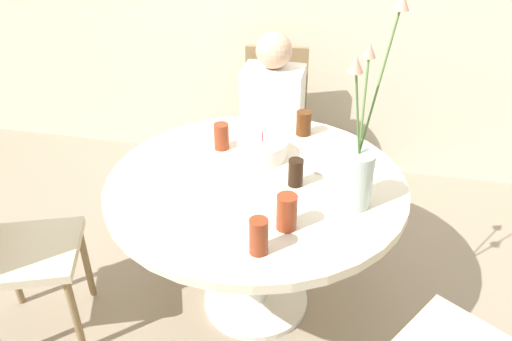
{
  "coord_description": "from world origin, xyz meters",
  "views": [
    {
      "loc": [
        0.37,
        -1.72,
        1.82
      ],
      "look_at": [
        0.0,
        0.0,
        0.75
      ],
      "focal_mm": 35.0,
      "sensor_mm": 36.0,
      "label": 1
    }
  ],
  "objects_px": {
    "birthday_cake": "(262,149)",
    "flower_vase": "(358,165)",
    "side_plate": "(324,162)",
    "drink_glass_4": "(296,172)",
    "drink_glass_3": "(287,212)",
    "drink_glass_1": "(221,136)",
    "chair_far_back": "(5,239)",
    "person_guest": "(272,129)",
    "chair_near_front": "(275,115)",
    "drink_glass_2": "(259,236)",
    "drink_glass_0": "(304,123)"
  },
  "relations": [
    {
      "from": "chair_far_back",
      "to": "drink_glass_0",
      "type": "xyz_separation_m",
      "value": [
        1.11,
        0.82,
        0.25
      ]
    },
    {
      "from": "chair_far_back",
      "to": "drink_glass_3",
      "type": "relative_size",
      "value": 6.76
    },
    {
      "from": "chair_far_back",
      "to": "person_guest",
      "type": "xyz_separation_m",
      "value": [
        0.89,
        1.26,
        -0.01
      ]
    },
    {
      "from": "chair_near_front",
      "to": "chair_far_back",
      "type": "xyz_separation_m",
      "value": [
        -0.87,
        -1.42,
        0.0
      ]
    },
    {
      "from": "chair_far_back",
      "to": "side_plate",
      "type": "distance_m",
      "value": 1.38
    },
    {
      "from": "flower_vase",
      "to": "person_guest",
      "type": "relative_size",
      "value": 0.71
    },
    {
      "from": "chair_near_front",
      "to": "side_plate",
      "type": "xyz_separation_m",
      "value": [
        0.37,
        -0.85,
        0.2
      ]
    },
    {
      "from": "side_plate",
      "to": "drink_glass_4",
      "type": "bearing_deg",
      "value": -116.26
    },
    {
      "from": "chair_far_back",
      "to": "person_guest",
      "type": "relative_size",
      "value": 0.85
    },
    {
      "from": "side_plate",
      "to": "drink_glass_1",
      "type": "bearing_deg",
      "value": 176.06
    },
    {
      "from": "side_plate",
      "to": "drink_glass_2",
      "type": "bearing_deg",
      "value": -103.89
    },
    {
      "from": "chair_near_front",
      "to": "drink_glass_4",
      "type": "relative_size",
      "value": 7.98
    },
    {
      "from": "drink_glass_2",
      "to": "drink_glass_3",
      "type": "height_order",
      "value": "drink_glass_3"
    },
    {
      "from": "drink_glass_0",
      "to": "drink_glass_3",
      "type": "bearing_deg",
      "value": -87.06
    },
    {
      "from": "drink_glass_4",
      "to": "person_guest",
      "type": "distance_m",
      "value": 0.96
    },
    {
      "from": "chair_far_back",
      "to": "drink_glass_1",
      "type": "distance_m",
      "value": 1.01
    },
    {
      "from": "chair_far_back",
      "to": "drink_glass_3",
      "type": "bearing_deg",
      "value": -107.3
    },
    {
      "from": "drink_glass_4",
      "to": "drink_glass_3",
      "type": "bearing_deg",
      "value": -88.01
    },
    {
      "from": "drink_glass_1",
      "to": "drink_glass_4",
      "type": "relative_size",
      "value": 1.06
    },
    {
      "from": "chair_far_back",
      "to": "person_guest",
      "type": "bearing_deg",
      "value": -56.15
    },
    {
      "from": "birthday_cake",
      "to": "drink_glass_1",
      "type": "height_order",
      "value": "same"
    },
    {
      "from": "flower_vase",
      "to": "drink_glass_0",
      "type": "bearing_deg",
      "value": 116.24
    },
    {
      "from": "chair_far_back",
      "to": "drink_glass_1",
      "type": "relative_size",
      "value": 7.5
    },
    {
      "from": "birthday_cake",
      "to": "flower_vase",
      "type": "height_order",
      "value": "flower_vase"
    },
    {
      "from": "chair_far_back",
      "to": "chair_near_front",
      "type": "bearing_deg",
      "value": -52.53
    },
    {
      "from": "chair_far_back",
      "to": "birthday_cake",
      "type": "xyz_separation_m",
      "value": [
        0.96,
        0.57,
        0.23
      ]
    },
    {
      "from": "birthday_cake",
      "to": "side_plate",
      "type": "distance_m",
      "value": 0.28
    },
    {
      "from": "drink_glass_2",
      "to": "person_guest",
      "type": "relative_size",
      "value": 0.12
    },
    {
      "from": "chair_near_front",
      "to": "person_guest",
      "type": "bearing_deg",
      "value": -90.0
    },
    {
      "from": "drink_glass_0",
      "to": "drink_glass_2",
      "type": "xyz_separation_m",
      "value": [
        -0.03,
        -0.9,
        0.01
      ]
    },
    {
      "from": "drink_glass_0",
      "to": "person_guest",
      "type": "relative_size",
      "value": 0.11
    },
    {
      "from": "birthday_cake",
      "to": "drink_glass_4",
      "type": "bearing_deg",
      "value": -48.24
    },
    {
      "from": "chair_far_back",
      "to": "drink_glass_4",
      "type": "bearing_deg",
      "value": -93.26
    },
    {
      "from": "drink_glass_3",
      "to": "drink_glass_4",
      "type": "distance_m",
      "value": 0.29
    },
    {
      "from": "flower_vase",
      "to": "drink_glass_2",
      "type": "xyz_separation_m",
      "value": [
        -0.3,
        -0.36,
        -0.11
      ]
    },
    {
      "from": "flower_vase",
      "to": "drink_glass_1",
      "type": "xyz_separation_m",
      "value": [
        -0.62,
        0.32,
        -0.11
      ]
    },
    {
      "from": "side_plate",
      "to": "drink_glass_3",
      "type": "height_order",
      "value": "drink_glass_3"
    },
    {
      "from": "birthday_cake",
      "to": "drink_glass_0",
      "type": "bearing_deg",
      "value": 59.83
    },
    {
      "from": "chair_near_front",
      "to": "drink_glass_2",
      "type": "relative_size",
      "value": 6.95
    },
    {
      "from": "drink_glass_4",
      "to": "person_guest",
      "type": "height_order",
      "value": "person_guest"
    },
    {
      "from": "flower_vase",
      "to": "person_guest",
      "type": "bearing_deg",
      "value": 117.01
    },
    {
      "from": "chair_near_front",
      "to": "drink_glass_1",
      "type": "height_order",
      "value": "chair_near_front"
    },
    {
      "from": "chair_far_back",
      "to": "side_plate",
      "type": "xyz_separation_m",
      "value": [
        1.24,
        0.57,
        0.2
      ]
    },
    {
      "from": "drink_glass_0",
      "to": "drink_glass_3",
      "type": "xyz_separation_m",
      "value": [
        0.04,
        -0.75,
        0.01
      ]
    },
    {
      "from": "chair_near_front",
      "to": "person_guest",
      "type": "relative_size",
      "value": 0.85
    },
    {
      "from": "chair_far_back",
      "to": "person_guest",
      "type": "distance_m",
      "value": 1.54
    },
    {
      "from": "birthday_cake",
      "to": "drink_glass_4",
      "type": "xyz_separation_m",
      "value": [
        0.18,
        -0.2,
        0.02
      ]
    },
    {
      "from": "chair_near_front",
      "to": "drink_glass_1",
      "type": "relative_size",
      "value": 7.5
    },
    {
      "from": "birthday_cake",
      "to": "drink_glass_4",
      "type": "distance_m",
      "value": 0.27
    },
    {
      "from": "drink_glass_2",
      "to": "drink_glass_4",
      "type": "height_order",
      "value": "drink_glass_2"
    }
  ]
}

